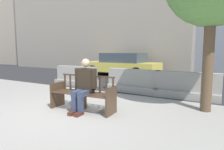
# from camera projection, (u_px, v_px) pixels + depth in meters

# --- Properties ---
(ground_plane) EXTENTS (200.00, 200.00, 0.00)m
(ground_plane) POSITION_uv_depth(u_px,v_px,m) (64.00, 113.00, 4.85)
(ground_plane) COLOR gray
(street_asphalt) EXTENTS (120.00, 12.00, 0.01)m
(street_asphalt) POSITION_uv_depth(u_px,v_px,m) (163.00, 75.00, 12.33)
(street_asphalt) COLOR #28282B
(street_asphalt) RESTS_ON ground
(street_bench) EXTENTS (1.72, 0.62, 0.88)m
(street_bench) POSITION_uv_depth(u_px,v_px,m) (83.00, 95.00, 5.07)
(street_bench) COLOR #473323
(street_bench) RESTS_ON ground
(seated_person) EXTENTS (0.59, 0.74, 1.31)m
(seated_person) POSITION_uv_depth(u_px,v_px,m) (84.00, 84.00, 4.95)
(seated_person) COLOR #2D2319
(seated_person) RESTS_ON ground
(jersey_barrier_centre) EXTENTS (2.02, 0.75, 0.84)m
(jersey_barrier_centre) POSITION_uv_depth(u_px,v_px,m) (134.00, 83.00, 7.34)
(jersey_barrier_centre) COLOR gray
(jersey_barrier_centre) RESTS_ON ground
(jersey_barrier_left) EXTENTS (2.01, 0.71, 0.84)m
(jersey_barrier_left) POSITION_uv_depth(u_px,v_px,m) (77.00, 78.00, 8.75)
(jersey_barrier_left) COLOR gray
(jersey_barrier_left) RESTS_ON ground
(jersey_barrier_right) EXTENTS (2.01, 0.72, 0.84)m
(jersey_barrier_right) POSITION_uv_depth(u_px,v_px,m) (187.00, 88.00, 6.38)
(jersey_barrier_right) COLOR gray
(jersey_barrier_right) RESTS_ON ground
(car_sedan_mid) EXTENTS (4.71, 1.98, 1.38)m
(car_sedan_mid) POSITION_uv_depth(u_px,v_px,m) (121.00, 64.00, 12.06)
(car_sedan_mid) COLOR #DBC64C
(car_sedan_mid) RESTS_ON ground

